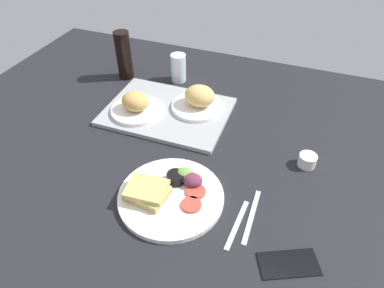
{
  "coord_description": "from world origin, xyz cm",
  "views": [
    {
      "loc": [
        31.48,
        -74.79,
        76.76
      ],
      "look_at": [
        2.0,
        3.0,
        4.0
      ],
      "focal_mm": 32.27,
      "sensor_mm": 36.0,
      "label": 1
    }
  ],
  "objects_px": {
    "knife": "(252,216)",
    "espresso_cup": "(307,160)",
    "drinking_glass": "(178,68)",
    "fork": "(237,224)",
    "plate_with_salad": "(169,193)",
    "cell_phone": "(289,263)",
    "serving_tray": "(167,112)",
    "soda_bottle": "(124,55)",
    "bread_plate_near": "(136,105)",
    "bread_plate_far": "(199,100)"
  },
  "relations": [
    {
      "from": "espresso_cup",
      "to": "bread_plate_far",
      "type": "bearing_deg",
      "value": 159.98
    },
    {
      "from": "plate_with_salad",
      "to": "cell_phone",
      "type": "height_order",
      "value": "plate_with_salad"
    },
    {
      "from": "fork",
      "to": "knife",
      "type": "height_order",
      "value": "same"
    },
    {
      "from": "drinking_glass",
      "to": "fork",
      "type": "bearing_deg",
      "value": -55.87
    },
    {
      "from": "drinking_glass",
      "to": "knife",
      "type": "height_order",
      "value": "drinking_glass"
    },
    {
      "from": "serving_tray",
      "to": "drinking_glass",
      "type": "height_order",
      "value": "drinking_glass"
    },
    {
      "from": "knife",
      "to": "plate_with_salad",
      "type": "bearing_deg",
      "value": 92.86
    },
    {
      "from": "knife",
      "to": "espresso_cup",
      "type": "bearing_deg",
      "value": -25.03
    },
    {
      "from": "bread_plate_far",
      "to": "drinking_glass",
      "type": "bearing_deg",
      "value": 130.44
    },
    {
      "from": "bread_plate_far",
      "to": "knife",
      "type": "xyz_separation_m",
      "value": [
        0.3,
        -0.41,
        -0.05
      ]
    },
    {
      "from": "plate_with_salad",
      "to": "bread_plate_near",
      "type": "bearing_deg",
      "value": 130.27
    },
    {
      "from": "bread_plate_near",
      "to": "fork",
      "type": "distance_m",
      "value": 0.59
    },
    {
      "from": "bread_plate_far",
      "to": "fork",
      "type": "bearing_deg",
      "value": -58.78
    },
    {
      "from": "drinking_glass",
      "to": "fork",
      "type": "height_order",
      "value": "drinking_glass"
    },
    {
      "from": "plate_with_salad",
      "to": "drinking_glass",
      "type": "height_order",
      "value": "drinking_glass"
    },
    {
      "from": "serving_tray",
      "to": "soda_bottle",
      "type": "distance_m",
      "value": 0.34
    },
    {
      "from": "plate_with_salad",
      "to": "soda_bottle",
      "type": "bearing_deg",
      "value": 128.74
    },
    {
      "from": "serving_tray",
      "to": "soda_bottle",
      "type": "height_order",
      "value": "soda_bottle"
    },
    {
      "from": "bread_plate_far",
      "to": "espresso_cup",
      "type": "xyz_separation_m",
      "value": [
        0.42,
        -0.15,
        -0.03
      ]
    },
    {
      "from": "bread_plate_near",
      "to": "plate_with_salad",
      "type": "xyz_separation_m",
      "value": [
        0.27,
        -0.32,
        -0.03
      ]
    },
    {
      "from": "knife",
      "to": "cell_phone",
      "type": "bearing_deg",
      "value": -133.54
    },
    {
      "from": "drinking_glass",
      "to": "soda_bottle",
      "type": "relative_size",
      "value": 0.58
    },
    {
      "from": "plate_with_salad",
      "to": "espresso_cup",
      "type": "height_order",
      "value": "plate_with_salad"
    },
    {
      "from": "serving_tray",
      "to": "cell_phone",
      "type": "height_order",
      "value": "serving_tray"
    },
    {
      "from": "serving_tray",
      "to": "bread_plate_near",
      "type": "relative_size",
      "value": 2.36
    },
    {
      "from": "fork",
      "to": "serving_tray",
      "type": "bearing_deg",
      "value": 47.34
    },
    {
      "from": "bread_plate_near",
      "to": "espresso_cup",
      "type": "xyz_separation_m",
      "value": [
        0.62,
        -0.05,
        -0.03
      ]
    },
    {
      "from": "drinking_glass",
      "to": "cell_phone",
      "type": "height_order",
      "value": "drinking_glass"
    },
    {
      "from": "bread_plate_far",
      "to": "knife",
      "type": "distance_m",
      "value": 0.51
    },
    {
      "from": "soda_bottle",
      "to": "knife",
      "type": "xyz_separation_m",
      "value": [
        0.68,
        -0.54,
        -0.1
      ]
    },
    {
      "from": "bread_plate_far",
      "to": "plate_with_salad",
      "type": "xyz_separation_m",
      "value": [
        0.07,
        -0.43,
        -0.03
      ]
    },
    {
      "from": "bread_plate_far",
      "to": "serving_tray",
      "type": "bearing_deg",
      "value": -152.87
    },
    {
      "from": "bread_plate_near",
      "to": "drinking_glass",
      "type": "distance_m",
      "value": 0.29
    },
    {
      "from": "drinking_glass",
      "to": "fork",
      "type": "relative_size",
      "value": 0.69
    },
    {
      "from": "bread_plate_far",
      "to": "soda_bottle",
      "type": "height_order",
      "value": "soda_bottle"
    },
    {
      "from": "knife",
      "to": "bread_plate_far",
      "type": "bearing_deg",
      "value": 35.46
    },
    {
      "from": "soda_bottle",
      "to": "plate_with_salad",
      "type": "bearing_deg",
      "value": -51.26
    },
    {
      "from": "knife",
      "to": "fork",
      "type": "bearing_deg",
      "value": 142.13
    },
    {
      "from": "bread_plate_near",
      "to": "bread_plate_far",
      "type": "distance_m",
      "value": 0.23
    },
    {
      "from": "serving_tray",
      "to": "bread_plate_near",
      "type": "distance_m",
      "value": 0.12
    },
    {
      "from": "serving_tray",
      "to": "knife",
      "type": "relative_size",
      "value": 2.37
    },
    {
      "from": "fork",
      "to": "soda_bottle",
      "type": "bearing_deg",
      "value": 52.06
    },
    {
      "from": "knife",
      "to": "serving_tray",
      "type": "bearing_deg",
      "value": 47.88
    },
    {
      "from": "plate_with_salad",
      "to": "soda_bottle",
      "type": "relative_size",
      "value": 1.5
    },
    {
      "from": "bread_plate_far",
      "to": "knife",
      "type": "height_order",
      "value": "bread_plate_far"
    },
    {
      "from": "bread_plate_near",
      "to": "bread_plate_far",
      "type": "relative_size",
      "value": 1.0
    },
    {
      "from": "serving_tray",
      "to": "cell_phone",
      "type": "xyz_separation_m",
      "value": [
        0.52,
        -0.46,
        -0.0
      ]
    },
    {
      "from": "serving_tray",
      "to": "fork",
      "type": "xyz_separation_m",
      "value": [
        0.38,
        -0.4,
        -0.01
      ]
    },
    {
      "from": "knife",
      "to": "cell_phone",
      "type": "height_order",
      "value": "cell_phone"
    },
    {
      "from": "soda_bottle",
      "to": "fork",
      "type": "bearing_deg",
      "value": -41.64
    }
  ]
}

